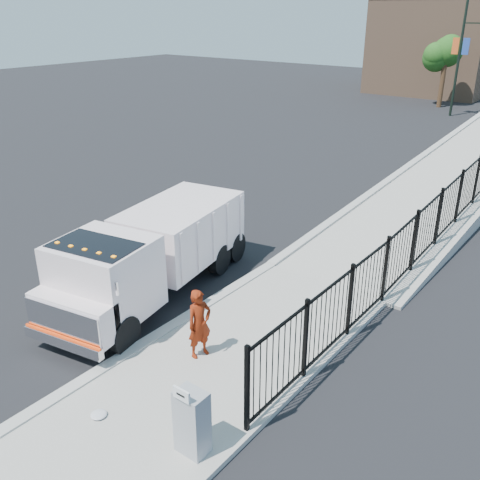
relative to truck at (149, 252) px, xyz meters
The scene contains 13 objects.
ground 2.16m from the truck, 19.22° to the right, with size 120.00×120.00×0.00m, color black.
sidewalk 4.54m from the truck, 35.93° to the right, with size 3.55×12.00×0.12m, color #9E998E.
curb 3.27m from the truck, 57.87° to the right, with size 0.30×12.00×0.16m, color #ADAAA3.
ramp 15.94m from the truck, 76.41° to the left, with size 3.95×24.00×1.70m, color #9E998E.
iron_fence 12.56m from the truck, 65.73° to the left, with size 0.10×28.00×1.80m, color black.
truck is the anchor object (origin of this frame).
worker 3.25m from the truck, 24.38° to the right, with size 0.59×0.39×1.62m, color maroon.
utility_cabinet 5.91m from the truck, 36.88° to the right, with size 0.55×0.40×1.25m, color gray.
arrow_sign 6.02m from the truck, 38.55° to the right, with size 0.35×0.04×0.22m, color white.
debris 4.97m from the truck, 55.90° to the right, with size 0.31×0.31×0.08m, color silver.
light_pole_0 32.13m from the truck, 93.22° to the left, with size 3.77×0.22×8.00m.
tree_0 35.46m from the truck, 96.51° to the left, with size 2.35×2.35×5.17m.
building 44.14m from the truck, 99.66° to the left, with size 10.00×10.00×8.00m, color #8C664C.
Camera 1 is at (8.10, -8.14, 7.27)m, focal length 40.00 mm.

